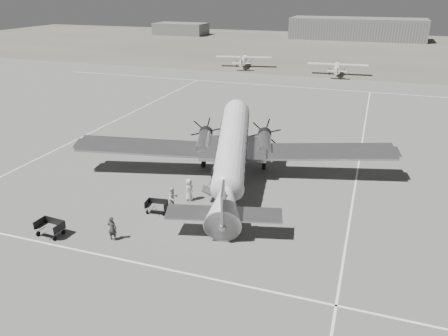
% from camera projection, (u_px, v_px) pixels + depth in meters
% --- Properties ---
extents(ground, '(260.00, 260.00, 0.00)m').
position_uv_depth(ground, '(215.00, 176.00, 38.95)').
color(ground, slate).
rests_on(ground, ground).
extents(taxi_line_near, '(60.00, 0.15, 0.01)m').
position_uv_depth(taxi_line_near, '(136.00, 263.00, 26.72)').
color(taxi_line_near, white).
rests_on(taxi_line_near, ground).
extents(taxi_line_right, '(0.15, 80.00, 0.01)m').
position_uv_depth(taxi_line_right, '(354.00, 196.00, 35.34)').
color(taxi_line_right, white).
rests_on(taxi_line_right, ground).
extents(taxi_line_left, '(0.15, 60.00, 0.01)m').
position_uv_depth(taxi_line_left, '(104.00, 126.00, 53.10)').
color(taxi_line_left, white).
rests_on(taxi_line_left, ground).
extents(taxi_line_horizon, '(90.00, 0.15, 0.01)m').
position_uv_depth(taxi_line_horizon, '(296.00, 87.00, 73.89)').
color(taxi_line_horizon, white).
rests_on(taxi_line_horizon, ground).
extents(grass_infield, '(260.00, 90.00, 0.01)m').
position_uv_depth(grass_infield, '(332.00, 48.00, 121.93)').
color(grass_infield, '#605D51').
rests_on(grass_infield, ground).
extents(hangar_main, '(42.00, 14.00, 6.60)m').
position_uv_depth(hangar_main, '(357.00, 29.00, 140.99)').
color(hangar_main, slate).
rests_on(hangar_main, ground).
extents(shed_secondary, '(18.00, 10.00, 4.00)m').
position_uv_depth(shed_secondary, '(181.00, 29.00, 155.19)').
color(shed_secondary, '#5D5D5D').
rests_on(shed_secondary, ground).
extents(dc3_airliner, '(32.66, 26.37, 5.45)m').
position_uv_depth(dc3_airliner, '(232.00, 154.00, 36.54)').
color(dc3_airliner, '#AAAAAD').
rests_on(dc3_airliner, ground).
extents(light_plane_left, '(13.49, 11.71, 2.47)m').
position_uv_depth(light_plane_left, '(243.00, 61.00, 91.83)').
color(light_plane_left, silver).
rests_on(light_plane_left, ground).
extents(light_plane_right, '(12.18, 10.19, 2.38)m').
position_uv_depth(light_plane_right, '(337.00, 69.00, 83.52)').
color(light_plane_right, silver).
rests_on(light_plane_right, ground).
extents(baggage_cart_near, '(1.77, 1.35, 0.93)m').
position_uv_depth(baggage_cart_near, '(157.00, 207.00, 32.56)').
color(baggage_cart_near, '#5D5D5D').
rests_on(baggage_cart_near, ground).
extents(baggage_cart_far, '(1.98, 1.47, 1.06)m').
position_uv_depth(baggage_cart_far, '(50.00, 228.00, 29.50)').
color(baggage_cart_far, '#5D5D5D').
rests_on(baggage_cart_far, ground).
extents(ground_crew, '(0.68, 0.49, 1.73)m').
position_uv_depth(ground_crew, '(112.00, 228.00, 28.84)').
color(ground_crew, '#323232').
rests_on(ground_crew, ground).
extents(ramp_agent, '(1.00, 1.05, 1.71)m').
position_uv_depth(ramp_agent, '(173.00, 198.00, 33.01)').
color(ramp_agent, beige).
rests_on(ramp_agent, ground).
extents(passenger, '(0.60, 0.91, 1.83)m').
position_uv_depth(passenger, '(189.00, 190.00, 34.24)').
color(passenger, silver).
rests_on(passenger, ground).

